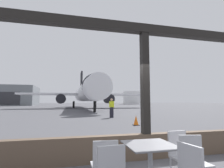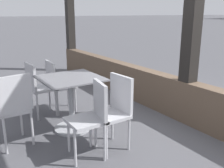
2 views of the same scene
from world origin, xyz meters
name	(u,v)px [view 2 (image 2 of 2)]	position (x,y,z in m)	size (l,w,h in m)	color
window_frame	(191,38)	(0.00, 0.00, 1.28)	(8.75, 0.24, 3.63)	brown
dining_table	(71,99)	(-0.67, -1.63, 0.46)	(0.81, 0.81, 0.78)	slate
cafe_chair_window_left	(38,85)	(-1.42, -1.87, 0.53)	(0.41, 0.41, 0.88)	#B2B2B7
cafe_chair_window_right	(57,82)	(-1.43, -1.54, 0.52)	(0.41, 0.41, 0.88)	#B2B2B7
cafe_chair_aisle_left	(115,107)	(0.08, -1.38, 0.54)	(0.41, 0.41, 0.92)	#B2B2B7
cafe_chair_aisle_right	(14,105)	(-0.58, -2.42, 0.57)	(0.44, 0.44, 0.95)	#B2B2B7
cafe_chair_side_extra	(92,113)	(0.11, -1.71, 0.53)	(0.45, 0.45, 0.89)	#B2B2B7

